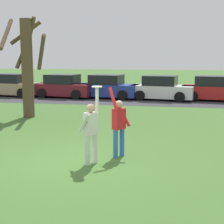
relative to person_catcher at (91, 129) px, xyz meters
name	(u,v)px	position (x,y,z in m)	size (l,w,h in m)	color
ground_plane	(79,161)	(-0.40, 0.19, -0.98)	(120.00, 120.00, 0.00)	#426B2D
person_catcher	(91,129)	(0.00, 0.00, 0.00)	(0.54, 0.58, 2.08)	silver
person_defender	(119,124)	(0.63, 0.83, 0.00)	(0.63, 0.66, 2.04)	#3366B7
frisbee_disc	(97,87)	(0.14, 0.18, 1.11)	(0.28, 0.28, 0.02)	white
parked_car_tan	(13,86)	(-9.30, 14.44, -0.25)	(4.32, 2.49, 1.59)	tan
parked_car_maroon	(64,87)	(-5.40, 14.27, -0.25)	(4.32, 2.49, 1.59)	maroon
parked_car_blue	(108,87)	(-2.31, 14.42, -0.25)	(4.32, 2.49, 1.59)	#233893
parked_car_white	(162,89)	(1.34, 14.13, -0.25)	(4.32, 2.49, 1.59)	white
parked_car_red	(214,89)	(4.68, 14.35, -0.25)	(4.32, 2.49, 1.59)	red
parking_strip	(111,98)	(-2.08, 14.16, -0.98)	(23.60, 6.40, 0.01)	#38383D
bare_tree_tall	(27,63)	(-4.64, 6.53, 1.56)	(2.22, 2.18, 4.68)	brown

